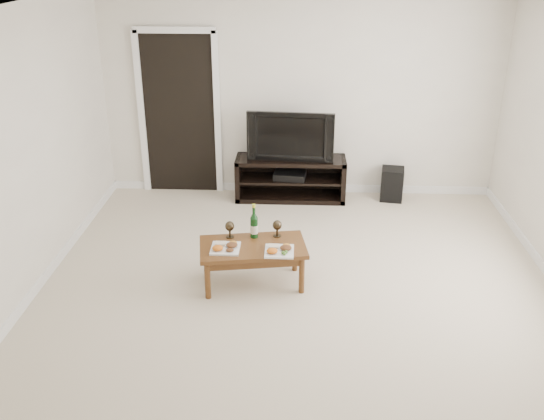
{
  "coord_description": "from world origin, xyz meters",
  "views": [
    {
      "loc": [
        -0.02,
        -4.79,
        3.08
      ],
      "look_at": [
        -0.26,
        0.54,
        0.7
      ],
      "focal_mm": 40.0,
      "sensor_mm": 36.0,
      "label": 1
    }
  ],
  "objects_px": {
    "subwoofer": "(392,184)",
    "television": "(291,135)",
    "media_console": "(291,178)",
    "coffee_table": "(253,265)"
  },
  "relations": [
    {
      "from": "coffee_table",
      "to": "subwoofer",
      "type": "bearing_deg",
      "value": 53.35
    },
    {
      "from": "television",
      "to": "coffee_table",
      "type": "xyz_separation_m",
      "value": [
        -0.32,
        -2.16,
        -0.65
      ]
    },
    {
      "from": "media_console",
      "to": "subwoofer",
      "type": "xyz_separation_m",
      "value": [
        1.31,
        0.03,
        -0.06
      ]
    },
    {
      "from": "media_console",
      "to": "television",
      "type": "xyz_separation_m",
      "value": [
        0.0,
        0.0,
        0.59
      ]
    },
    {
      "from": "subwoofer",
      "to": "media_console",
      "type": "bearing_deg",
      "value": -170.29
    },
    {
      "from": "media_console",
      "to": "coffee_table",
      "type": "bearing_deg",
      "value": -98.52
    },
    {
      "from": "television",
      "to": "subwoofer",
      "type": "xyz_separation_m",
      "value": [
        1.31,
        0.03,
        -0.65
      ]
    },
    {
      "from": "media_console",
      "to": "television",
      "type": "relative_size",
      "value": 1.29
    },
    {
      "from": "subwoofer",
      "to": "television",
      "type": "bearing_deg",
      "value": -170.29
    },
    {
      "from": "media_console",
      "to": "television",
      "type": "height_order",
      "value": "television"
    }
  ]
}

